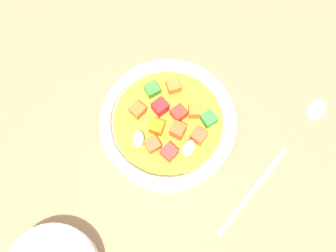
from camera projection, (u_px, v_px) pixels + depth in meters
ground_plane at (168, 134)px, 54.21cm from camera, size 140.00×140.00×2.00cm
soup_bowl_main at (168, 125)px, 50.85cm from camera, size 16.78×16.78×5.72cm
spoon at (289, 144)px, 52.30cm from camera, size 5.43×22.84×0.89cm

